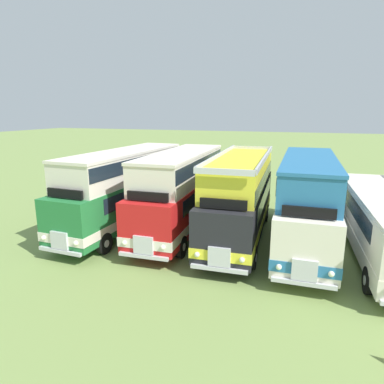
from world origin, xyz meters
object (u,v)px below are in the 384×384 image
bus_first_in_row (125,186)px  bus_third_in_row (240,195)px  bus_fifth_in_row (381,220)px  bus_second_in_row (181,188)px  bus_fourth_in_row (307,198)px

bus_first_in_row → bus_third_in_row: bearing=3.6°
bus_third_in_row → bus_first_in_row: bearing=-176.4°
bus_third_in_row → bus_fifth_in_row: bus_third_in_row is taller
bus_third_in_row → bus_fifth_in_row: 6.70m
bus_second_in_row → bus_third_in_row: size_ratio=0.97×
bus_fourth_in_row → bus_first_in_row: bearing=-177.6°
bus_third_in_row → bus_fifth_in_row: bearing=-1.5°
bus_fourth_in_row → bus_fifth_in_row: size_ratio=0.93×
bus_first_in_row → bus_second_in_row: size_ratio=1.06×
bus_fourth_in_row → bus_third_in_row: bearing=179.9°
bus_third_in_row → bus_second_in_row: bearing=-179.7°
bus_second_in_row → bus_fifth_in_row: size_ratio=0.90×
bus_first_in_row → bus_fourth_in_row: size_ratio=1.03×
bus_second_in_row → bus_first_in_row: bearing=-173.1°
bus_fifth_in_row → bus_fourth_in_row: bearing=177.2°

